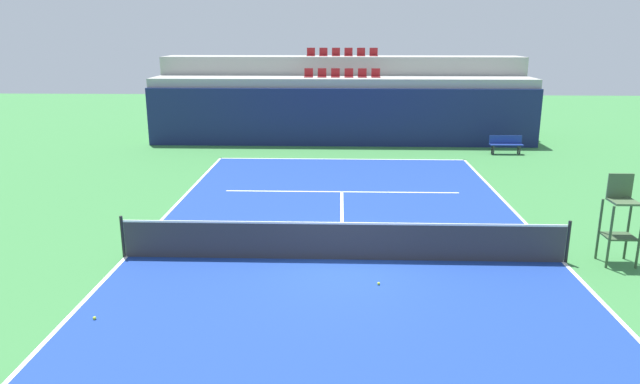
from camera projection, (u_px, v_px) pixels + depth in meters
ground_plane at (342, 260)px, 14.58m from camera, size 80.00×80.00×0.00m
court_surface at (342, 260)px, 14.58m from camera, size 11.00×24.00×0.01m
baseline_far at (342, 159)px, 26.10m from camera, size 11.00×0.10×0.00m
sideline_left at (126, 256)px, 14.76m from camera, size 0.10×24.00×0.00m
sideline_right at (563, 262)px, 14.40m from camera, size 0.10×24.00×0.00m
service_line_far at (342, 192)px, 20.75m from camera, size 8.26×0.10×0.00m
centre_service_line at (342, 220)px, 17.66m from camera, size 0.10×6.40×0.00m
back_wall at (342, 118)px, 28.81m from camera, size 19.31×0.30×2.84m
stands_tier_lower at (342, 110)px, 30.06m from camera, size 19.31×2.40×3.27m
stands_tier_upper at (342, 95)px, 32.24m from camera, size 19.31×2.40×4.23m
seating_row_lower at (342, 75)px, 29.68m from camera, size 3.85×0.44×0.44m
seating_row_upper at (342, 54)px, 31.75m from camera, size 3.85×0.44×0.44m
tennis_net at (342, 240)px, 14.45m from camera, size 11.08×0.08×1.07m
umpire_chair at (620, 217)px, 14.10m from camera, size 0.76×0.66×2.20m
player_bench at (506, 143)px, 27.14m from camera, size 1.50×0.40×0.85m
tennis_ball_0 at (379, 283)px, 13.10m from camera, size 0.07×0.07×0.07m
tennis_ball_1 at (95, 318)px, 11.52m from camera, size 0.07×0.07×0.07m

